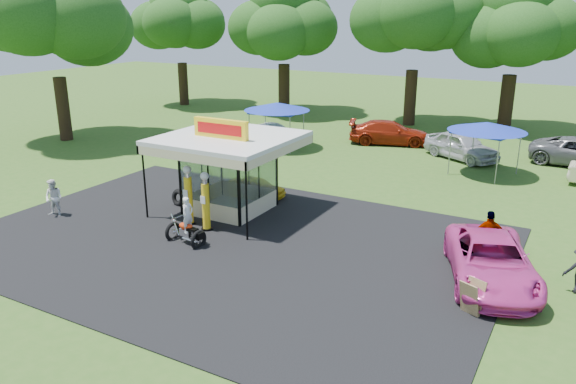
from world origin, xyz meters
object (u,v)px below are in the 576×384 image
(gas_pump_left, at_px, (189,197))
(gas_pump_right, at_px, (206,203))
(tent_west, at_px, (277,107))
(bg_car_a, at_px, (273,135))
(pink_sedan, at_px, (491,261))
(bg_car_c, at_px, (462,146))
(tent_east, at_px, (487,127))
(spectator_east_b, at_px, (489,236))
(motorcycle, at_px, (187,225))
(a_frame_sign, at_px, (472,298))
(gas_station_kiosk, at_px, (229,172))
(kiosk_car, at_px, (257,187))
(spectator_west, at_px, (54,198))
(bg_car_b, at_px, (389,133))

(gas_pump_left, xyz_separation_m, gas_pump_right, (1.02, -0.19, -0.04))
(gas_pump_left, relative_size, tent_west, 0.61)
(bg_car_a, bearing_deg, pink_sedan, -122.04)
(bg_car_c, distance_m, tent_east, 3.70)
(gas_pump_right, bearing_deg, gas_pump_left, 169.19)
(spectator_east_b, distance_m, bg_car_a, 19.79)
(bg_car_a, bearing_deg, motorcycle, -152.68)
(gas_pump_right, distance_m, a_frame_sign, 10.86)
(gas_pump_right, relative_size, bg_car_c, 0.51)
(gas_station_kiosk, relative_size, gas_pump_left, 2.13)
(gas_station_kiosk, bearing_deg, gas_pump_right, -77.53)
(tent_east, bearing_deg, gas_station_kiosk, -127.09)
(motorcycle, relative_size, tent_west, 0.47)
(motorcycle, xyz_separation_m, bg_car_c, (6.10, 18.07, 0.05))
(gas_station_kiosk, distance_m, tent_west, 12.14)
(kiosk_car, bearing_deg, bg_car_a, 26.56)
(gas_pump_left, relative_size, a_frame_sign, 2.40)
(gas_pump_right, xyz_separation_m, bg_car_c, (6.32, 16.59, -0.36))
(gas_pump_left, distance_m, tent_east, 16.50)
(motorcycle, relative_size, spectator_east_b, 1.05)
(spectator_west, height_order, tent_east, tent_east)
(gas_pump_right, relative_size, bg_car_b, 0.46)
(a_frame_sign, distance_m, bg_car_a, 22.67)
(tent_east, bearing_deg, a_frame_sign, -80.35)
(gas_station_kiosk, bearing_deg, bg_car_b, 83.61)
(motorcycle, bearing_deg, bg_car_b, 94.39)
(kiosk_car, bearing_deg, motorcycle, -172.91)
(gas_pump_right, distance_m, bg_car_a, 15.36)
(bg_car_a, bearing_deg, gas_pump_right, -151.61)
(pink_sedan, height_order, tent_west, tent_west)
(kiosk_car, bearing_deg, gas_station_kiosk, -180.00)
(spectator_east_b, distance_m, bg_car_b, 18.30)
(spectator_east_b, bearing_deg, motorcycle, 1.53)
(motorcycle, height_order, pink_sedan, motorcycle)
(bg_car_a, bearing_deg, tent_east, -84.31)
(gas_pump_right, relative_size, tent_east, 0.60)
(bg_car_a, xyz_separation_m, bg_car_b, (6.64, 3.96, 0.10))
(spectator_west, bearing_deg, bg_car_b, 56.38)
(pink_sedan, xyz_separation_m, bg_car_a, (-16.22, 13.53, -0.09))
(gas_pump_right, relative_size, kiosk_car, 0.87)
(spectator_west, bearing_deg, bg_car_c, 42.63)
(gas_pump_left, relative_size, tent_east, 0.62)
(gas_pump_left, distance_m, tent_west, 14.18)
(motorcycle, height_order, bg_car_c, motorcycle)
(bg_car_b, height_order, tent_east, tent_east)
(tent_west, bearing_deg, pink_sedan, -39.80)
(gas_pump_left, bearing_deg, tent_east, 56.31)
(kiosk_car, height_order, bg_car_c, bg_car_c)
(pink_sedan, height_order, bg_car_a, pink_sedan)
(gas_pump_left, xyz_separation_m, a_frame_sign, (11.74, -1.75, -0.68))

